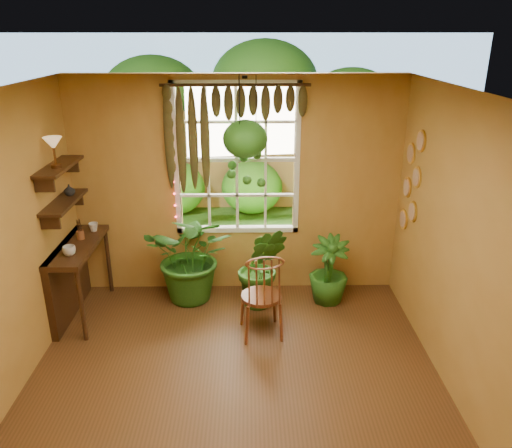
{
  "coord_description": "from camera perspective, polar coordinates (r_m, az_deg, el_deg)",
  "views": [
    {
      "loc": [
        0.15,
        -3.59,
        3.15
      ],
      "look_at": [
        0.22,
        1.15,
        1.3
      ],
      "focal_mm": 35.0,
      "sensor_mm": 36.0,
      "label": 1
    }
  ],
  "objects": [
    {
      "name": "floor",
      "position": [
        4.78,
        -2.54,
        -19.98
      ],
      "size": [
        4.5,
        4.5,
        0.0
      ],
      "primitive_type": "plane",
      "color": "#5A3419",
      "rests_on": "ground"
    },
    {
      "name": "ceiling",
      "position": [
        3.63,
        -3.25,
        14.1
      ],
      "size": [
        4.5,
        4.5,
        0.0
      ],
      "primitive_type": "plane",
      "rotation": [
        3.14,
        0.0,
        0.0
      ],
      "color": "silver",
      "rests_on": "wall_back"
    },
    {
      "name": "wall_back",
      "position": [
        6.12,
        -2.19,
        4.12
      ],
      "size": [
        4.0,
        0.0,
        4.0
      ],
      "primitive_type": "plane",
      "rotation": [
        1.57,
        0.0,
        0.0
      ],
      "color": "#BC8D40",
      "rests_on": "floor"
    },
    {
      "name": "wall_right",
      "position": [
        4.43,
        24.09,
        -4.72
      ],
      "size": [
        0.0,
        4.5,
        4.5
      ],
      "primitive_type": "plane",
      "rotation": [
        1.57,
        0.0,
        -1.57
      ],
      "color": "#BC8D40",
      "rests_on": "floor"
    },
    {
      "name": "window",
      "position": [
        6.05,
        -2.23,
        7.38
      ],
      "size": [
        1.52,
        0.1,
        1.86
      ],
      "color": "white",
      "rests_on": "wall_back"
    },
    {
      "name": "valance_vine",
      "position": [
        5.83,
        -3.19,
        12.6
      ],
      "size": [
        1.7,
        0.12,
        1.1
      ],
      "color": "#3B2610",
      "rests_on": "window"
    },
    {
      "name": "string_lights",
      "position": [
        6.02,
        -9.57,
        7.51
      ],
      "size": [
        0.03,
        0.03,
        1.54
      ],
      "primitive_type": null,
      "color": "#FF2633",
      "rests_on": "window"
    },
    {
      "name": "wall_plates",
      "position": [
        5.91,
        17.32,
        4.57
      ],
      "size": [
        0.04,
        0.32,
        1.1
      ],
      "primitive_type": null,
      "color": "#F6E4C9",
      "rests_on": "wall_right"
    },
    {
      "name": "counter_ledge",
      "position": [
        6.16,
        -20.33,
        -5.12
      ],
      "size": [
        0.4,
        1.2,
        0.9
      ],
      "color": "#3B2610",
      "rests_on": "floor"
    },
    {
      "name": "shelf_lower",
      "position": [
        5.84,
        -21.07,
        2.36
      ],
      "size": [
        0.25,
        0.9,
        0.04
      ],
      "primitive_type": "cube",
      "color": "#3B2610",
      "rests_on": "wall_left"
    },
    {
      "name": "shelf_upper",
      "position": [
        5.73,
        -21.59,
        6.14
      ],
      "size": [
        0.25,
        0.9,
        0.04
      ],
      "primitive_type": "cube",
      "color": "#3B2610",
      "rests_on": "wall_left"
    },
    {
      "name": "backyard",
      "position": [
        10.63,
        -0.35,
        11.14
      ],
      "size": [
        14.0,
        10.0,
        12.0
      ],
      "color": "#235016",
      "rests_on": "ground"
    },
    {
      "name": "windsor_chair",
      "position": [
        5.49,
        0.66,
        -9.53
      ],
      "size": [
        0.5,
        0.52,
        1.18
      ],
      "rotation": [
        0.0,
        0.0,
        0.14
      ],
      "color": "brown",
      "rests_on": "floor"
    },
    {
      "name": "potted_plant_left",
      "position": [
        6.14,
        -7.24,
        -3.6
      ],
      "size": [
        1.21,
        1.09,
        1.18
      ],
      "primitive_type": "imported",
      "rotation": [
        0.0,
        0.0,
        -0.18
      ],
      "color": "#165215",
      "rests_on": "floor"
    },
    {
      "name": "potted_plant_mid",
      "position": [
        5.95,
        0.68,
        -4.93
      ],
      "size": [
        0.62,
        0.52,
        1.04
      ],
      "primitive_type": "imported",
      "rotation": [
        0.0,
        0.0,
        -0.1
      ],
      "color": "#165215",
      "rests_on": "floor"
    },
    {
      "name": "potted_plant_right",
      "position": [
        6.17,
        8.3,
        -5.23
      ],
      "size": [
        0.55,
        0.55,
        0.85
      ],
      "primitive_type": "imported",
      "rotation": [
        0.0,
        0.0,
        -0.17
      ],
      "color": "#165215",
      "rests_on": "floor"
    },
    {
      "name": "hanging_basket",
      "position": [
        5.72,
        -1.24,
        9.19
      ],
      "size": [
        0.51,
        0.51,
        1.26
      ],
      "color": "black",
      "rests_on": "ceiling"
    },
    {
      "name": "cup_a",
      "position": [
        5.69,
        -20.57,
        -2.87
      ],
      "size": [
        0.17,
        0.17,
        0.11
      ],
      "primitive_type": "imported",
      "rotation": [
        0.0,
        0.0,
        -0.34
      ],
      "color": "silver",
      "rests_on": "counter_ledge"
    },
    {
      "name": "cup_b",
      "position": [
        6.28,
        -18.08,
        -0.34
      ],
      "size": [
        0.12,
        0.12,
        0.1
      ],
      "primitive_type": "imported",
      "rotation": [
        0.0,
        0.0,
        0.1
      ],
      "color": "beige",
      "rests_on": "counter_ledge"
    },
    {
      "name": "brush_jar",
      "position": [
        6.07,
        -19.5,
        -0.58
      ],
      "size": [
        0.08,
        0.08,
        0.31
      ],
      "color": "brown",
      "rests_on": "counter_ledge"
    },
    {
      "name": "shelf_vase",
      "position": [
        5.98,
        -20.56,
        3.67
      ],
      "size": [
        0.15,
        0.15,
        0.13
      ],
      "primitive_type": "imported",
      "rotation": [
        0.0,
        0.0,
        -0.29
      ],
      "color": "#B2AD99",
      "rests_on": "shelf_lower"
    },
    {
      "name": "tiffany_lamp",
      "position": [
        5.57,
        -22.17,
        8.35
      ],
      "size": [
        0.19,
        0.19,
        0.32
      ],
      "color": "brown",
      "rests_on": "shelf_upper"
    }
  ]
}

